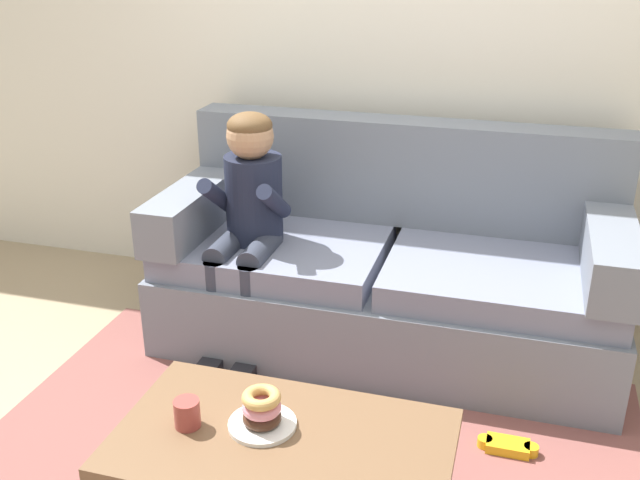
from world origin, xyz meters
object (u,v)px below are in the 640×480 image
toy_controller (507,447)px  mug (187,413)px  person_child (248,210)px  couch (389,271)px  coffee_table (283,449)px  donut (262,417)px

toy_controller → mug: bearing=-117.0°
person_child → mug: bearing=-77.5°
couch → coffee_table: couch is taller
coffee_table → person_child: (-0.56, 1.16, 0.29)m
couch → mug: (-0.35, -1.40, 0.11)m
donut → toy_controller: size_ratio=0.53×
donut → toy_controller: (0.74, 0.63, -0.43)m
person_child → toy_controller: 1.47m
mug → coffee_table: bearing=5.1°
couch → donut: couch is taller
person_child → mug: (0.26, -1.19, -0.20)m
couch → person_child: (-0.61, -0.21, 0.31)m
couch → toy_controller: size_ratio=9.13×
coffee_table → mug: size_ratio=11.21×
toy_controller → couch: bearing=157.7°
couch → person_child: size_ratio=1.87×
person_child → donut: bearing=-66.9°
couch → mug: size_ratio=22.93×
couch → person_child: 0.72m
person_child → toy_controller: (1.22, -0.50, -0.65)m
person_child → donut: size_ratio=9.18×
toy_controller → person_child: bearing=-175.1°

